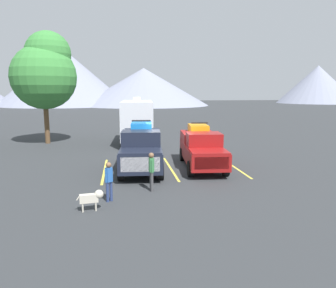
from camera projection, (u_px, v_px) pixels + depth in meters
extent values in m
plane|color=#2D3033|center=(170.00, 168.00, 18.11)|extent=(240.00, 240.00, 0.00)
cube|color=black|center=(141.00, 154.00, 17.29)|extent=(2.51, 5.61, 0.96)
cube|color=black|center=(140.00, 151.00, 15.27)|extent=(2.12, 1.68, 0.08)
cube|color=black|center=(141.00, 139.00, 16.66)|extent=(2.07, 1.57, 0.82)
cube|color=slate|center=(141.00, 140.00, 16.10)|extent=(1.85, 0.37, 0.60)
cube|color=black|center=(142.00, 136.00, 18.62)|extent=(2.24, 2.67, 0.60)
cube|color=silver|center=(140.00, 164.00, 14.63)|extent=(1.77, 0.20, 0.67)
cylinder|color=black|center=(161.00, 171.00, 15.61)|extent=(0.35, 0.88, 0.86)
cylinder|color=black|center=(121.00, 172.00, 15.48)|extent=(0.35, 0.88, 0.86)
cylinder|color=black|center=(158.00, 156.00, 19.26)|extent=(0.35, 0.88, 0.86)
cylinder|color=black|center=(126.00, 156.00, 19.14)|extent=(0.35, 0.88, 0.86)
cube|color=blue|center=(141.00, 127.00, 18.53)|extent=(1.27, 1.69, 0.45)
cylinder|color=black|center=(150.00, 128.00, 18.02)|extent=(0.21, 0.45, 0.44)
cylinder|color=black|center=(133.00, 128.00, 17.96)|extent=(0.21, 0.45, 0.44)
cylinder|color=black|center=(150.00, 126.00, 19.11)|extent=(0.21, 0.45, 0.44)
cylinder|color=black|center=(134.00, 126.00, 19.05)|extent=(0.21, 0.45, 0.44)
cube|color=black|center=(141.00, 121.00, 18.03)|extent=(1.05, 0.16, 0.08)
cube|color=maroon|center=(202.00, 153.00, 17.99)|extent=(2.35, 5.63, 0.85)
cube|color=maroon|center=(209.00, 151.00, 15.97)|extent=(1.96, 1.68, 0.08)
cube|color=maroon|center=(204.00, 140.00, 17.37)|extent=(1.92, 1.57, 0.77)
cube|color=slate|center=(206.00, 141.00, 16.80)|extent=(1.71, 0.35, 0.57)
cube|color=maroon|center=(198.00, 137.00, 19.33)|extent=(2.08, 2.67, 0.54)
cube|color=silver|center=(212.00, 163.00, 15.31)|extent=(1.64, 0.19, 0.60)
cylinder|color=black|center=(226.00, 168.00, 16.28)|extent=(0.34, 0.82, 0.80)
cylinder|color=black|center=(191.00, 169.00, 16.16)|extent=(0.34, 0.82, 0.80)
cylinder|color=black|center=(211.00, 154.00, 19.95)|extent=(0.34, 0.82, 0.80)
cylinder|color=black|center=(182.00, 154.00, 19.84)|extent=(0.34, 0.82, 0.80)
cube|color=orange|center=(198.00, 129.00, 19.25)|extent=(1.18, 1.70, 0.45)
cylinder|color=black|center=(207.00, 130.00, 18.73)|extent=(0.21, 0.45, 0.44)
cylinder|color=black|center=(192.00, 130.00, 18.68)|extent=(0.21, 0.45, 0.44)
cylinder|color=black|center=(204.00, 127.00, 19.83)|extent=(0.21, 0.45, 0.44)
cylinder|color=black|center=(190.00, 128.00, 19.77)|extent=(0.21, 0.45, 0.44)
cube|color=black|center=(200.00, 123.00, 18.74)|extent=(0.97, 0.16, 0.08)
cube|color=gold|center=(105.00, 171.00, 17.43)|extent=(0.12, 5.50, 0.01)
cube|color=gold|center=(171.00, 168.00, 17.94)|extent=(0.12, 5.50, 0.01)
cube|color=gold|center=(233.00, 166.00, 18.44)|extent=(0.12, 5.50, 0.01)
cube|color=silver|center=(137.00, 119.00, 25.93)|extent=(2.74, 6.26, 2.89)
cube|color=#595960|center=(122.00, 118.00, 25.81)|extent=(0.38, 5.88, 0.24)
cube|color=silver|center=(137.00, 99.00, 26.57)|extent=(0.64, 0.74, 0.30)
cube|color=#333333|center=(137.00, 148.00, 22.60)|extent=(0.19, 1.21, 0.12)
cylinder|color=black|center=(151.00, 140.00, 25.56)|extent=(0.27, 0.77, 0.76)
cylinder|color=black|center=(123.00, 141.00, 25.38)|extent=(0.27, 0.77, 0.76)
cylinder|color=black|center=(151.00, 138.00, 27.00)|extent=(0.27, 0.77, 0.76)
cylinder|color=black|center=(124.00, 138.00, 26.83)|extent=(0.27, 0.77, 0.76)
cylinder|color=navy|center=(108.00, 192.00, 12.48)|extent=(0.11, 0.11, 0.79)
cylinder|color=navy|center=(111.00, 191.00, 12.59)|extent=(0.11, 0.11, 0.79)
cube|color=#2659A5|center=(109.00, 175.00, 12.42)|extent=(0.29, 0.28, 0.56)
sphere|color=brown|center=(109.00, 165.00, 12.36)|extent=(0.21, 0.21, 0.21)
cylinder|color=#2659A5|center=(106.00, 176.00, 12.34)|extent=(0.09, 0.09, 0.50)
cylinder|color=#2659A5|center=(112.00, 175.00, 12.51)|extent=(0.09, 0.09, 0.50)
cylinder|color=#3F3F42|center=(152.00, 182.00, 13.75)|extent=(0.12, 0.12, 0.84)
cylinder|color=#3F3F42|center=(151.00, 181.00, 13.92)|extent=(0.12, 0.12, 0.84)
cube|color=#33723F|center=(151.00, 165.00, 13.72)|extent=(0.22, 0.27, 0.60)
sphere|color=brown|center=(151.00, 155.00, 13.65)|extent=(0.23, 0.23, 0.23)
cylinder|color=#33723F|center=(152.00, 166.00, 13.59)|extent=(0.10, 0.10, 0.54)
cylinder|color=#33723F|center=(151.00, 165.00, 13.85)|extent=(0.10, 0.10, 0.54)
cube|color=beige|center=(89.00, 198.00, 11.54)|extent=(0.67, 0.32, 0.30)
sphere|color=beige|center=(99.00, 194.00, 11.61)|extent=(0.32, 0.32, 0.32)
cylinder|color=beige|center=(78.00, 198.00, 11.43)|extent=(0.16, 0.06, 0.20)
cylinder|color=beige|center=(96.00, 205.00, 11.72)|extent=(0.06, 0.06, 0.32)
cylinder|color=beige|center=(96.00, 207.00, 11.57)|extent=(0.06, 0.06, 0.32)
cylinder|color=beige|center=(83.00, 206.00, 11.60)|extent=(0.06, 0.06, 0.32)
cylinder|color=beige|center=(83.00, 208.00, 11.45)|extent=(0.06, 0.06, 0.32)
cylinder|color=brown|center=(46.00, 119.00, 26.11)|extent=(0.38, 0.38, 4.03)
sphere|color=#387F38|center=(44.00, 77.00, 25.57)|extent=(5.09, 5.09, 5.09)
sphere|color=#387F38|center=(48.00, 54.00, 25.51)|extent=(3.56, 3.56, 3.56)
cone|color=gray|center=(64.00, 77.00, 93.86)|extent=(37.39, 37.39, 16.16)
cone|color=gray|center=(144.00, 87.00, 93.41)|extent=(37.15, 37.15, 10.58)
cone|color=gray|center=(317.00, 84.00, 109.59)|extent=(25.98, 25.98, 12.53)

